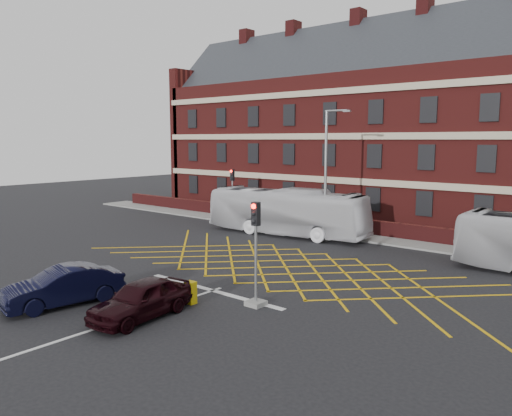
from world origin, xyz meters
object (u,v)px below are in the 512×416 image
Objects in this scene: traffic_light_far at (232,199)px; direction_signs at (239,205)px; traffic_light_near at (256,264)px; bus_left at (287,212)px; street_lamp at (326,196)px; car_maroon at (141,299)px; utility_cabinet at (190,293)px; car_navy at (63,286)px.

direction_signs is at bearing -9.14° from traffic_light_far.
traffic_light_near is at bearing -46.45° from direction_signs.
bus_left is 2.79× the size of traffic_light_near.
street_lamp reaches higher than direction_signs.
traffic_light_far is at bearing 170.86° from direction_signs.
car_maroon is at bearing -81.34° from street_lamp.
traffic_light_near is 3.01m from utility_cabinet.
direction_signs reaches higher than car_navy.
car_navy is (2.01, -18.13, -0.88)m from bus_left.
traffic_light_far is at bearing 127.92° from utility_cabinet.
traffic_light_near is 1.00× the size of traffic_light_far.
bus_left is 2.79× the size of traffic_light_far.
bus_left is 1.38× the size of street_lamp.
bus_left is 15.87m from utility_cabinet.
traffic_light_near is at bearing -69.28° from street_lamp.
traffic_light_near is at bearing -45.01° from traffic_light_far.
car_maroon is 4.69m from traffic_light_near.
car_maroon is at bearing -166.94° from bus_left.
traffic_light_far reaches higher than car_navy.
utility_cabinet is at bearing -163.55° from bus_left.
bus_left reaches higher than car_maroon.
utility_cabinet is at bearing 78.93° from car_maroon.
traffic_light_far is 0.99m from direction_signs.
direction_signs is at bearing 116.26° from car_maroon.
utility_cabinet is (-2.25, -1.52, -1.30)m from traffic_light_near.
bus_left is at bearing 121.76° from traffic_light_near.
traffic_light_far reaches higher than direction_signs.
car_maroon is 1.02× the size of traffic_light_near.
street_lamp reaches higher than utility_cabinet.
car_navy is 3.85m from car_maroon.
bus_left is 18.26m from car_navy.
street_lamp reaches higher than car_maroon.
direction_signs is at bearing 126.22° from utility_cabinet.
traffic_light_far is (-13.11, 19.43, 1.02)m from car_maroon.
street_lamp is at bearing 100.74° from utility_cabinet.
traffic_light_near is 14.45m from street_lamp.
car_maroon is (5.70, -17.03, -0.92)m from bus_left.
utility_cabinet is at bearing -52.08° from traffic_light_far.
street_lamp is (-2.64, 17.33, 2.22)m from car_maroon.
car_navy is at bearing -179.11° from bus_left.
car_navy is 0.55× the size of street_lamp.
traffic_light_near is (2.46, 3.86, 1.02)m from car_maroon.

